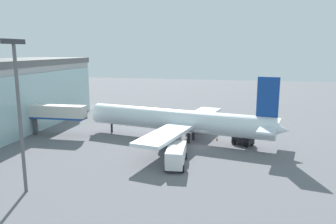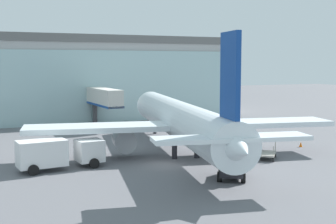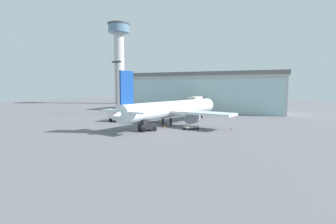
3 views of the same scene
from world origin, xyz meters
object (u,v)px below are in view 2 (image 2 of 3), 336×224
(catering_truck, at_px, (58,153))
(baggage_cart, at_px, (267,154))
(jet_bridge, at_px, (103,98))
(airplane, at_px, (181,121))
(safety_cone_nose, at_px, (223,163))
(safety_cone_wingtip, at_px, (301,144))
(pushback_tug, at_px, (232,167))

(catering_truck, xyz_separation_m, baggage_cart, (19.00, -3.35, -0.97))
(jet_bridge, height_order, airplane, airplane)
(safety_cone_nose, distance_m, safety_cone_wingtip, 13.39)
(airplane, xyz_separation_m, baggage_cart, (6.57, -5.23, -2.87))
(airplane, bearing_deg, baggage_cart, -117.82)
(jet_bridge, height_order, pushback_tug, jet_bridge)
(pushback_tug, bearing_deg, jet_bridge, 34.29)
(pushback_tug, height_order, safety_cone_wingtip, pushback_tug)
(catering_truck, height_order, safety_cone_nose, catering_truck)
(airplane, relative_size, pushback_tug, 9.67)
(baggage_cart, xyz_separation_m, pushback_tug, (-6.99, -5.33, 0.47))
(pushback_tug, xyz_separation_m, safety_cone_wingtip, (14.19, 9.29, -0.70))
(jet_bridge, xyz_separation_m, baggage_cart, (8.40, -27.77, -3.61))
(jet_bridge, xyz_separation_m, safety_cone_nose, (3.13, -28.66, -3.84))
(baggage_cart, distance_m, safety_cone_wingtip, 8.22)
(jet_bridge, distance_m, pushback_tug, 33.27)
(airplane, distance_m, catering_truck, 12.71)
(catering_truck, distance_m, safety_cone_wingtip, 26.24)
(airplane, bearing_deg, pushback_tug, -171.55)
(pushback_tug, relative_size, safety_cone_wingtip, 6.76)
(airplane, relative_size, baggage_cart, 11.34)
(jet_bridge, relative_size, pushback_tug, 3.02)
(pushback_tug, relative_size, safety_cone_nose, 6.76)
(pushback_tug, bearing_deg, safety_cone_nose, 10.70)
(catering_truck, height_order, pushback_tug, catering_truck)
(airplane, relative_size, catering_truck, 4.80)
(jet_bridge, bearing_deg, safety_cone_wingtip, -149.27)
(jet_bridge, xyz_separation_m, airplane, (1.83, -22.54, -0.74))
(catering_truck, relative_size, pushback_tug, 2.02)
(jet_bridge, bearing_deg, safety_cone_nose, -176.28)
(catering_truck, height_order, safety_cone_wingtip, catering_truck)
(pushback_tug, bearing_deg, catering_truck, 86.00)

